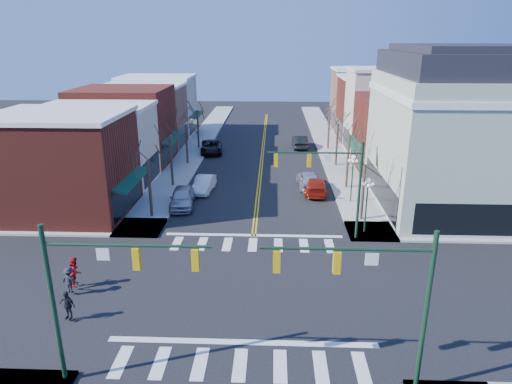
# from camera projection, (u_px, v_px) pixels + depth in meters

# --- Properties ---
(ground) EXTENTS (160.00, 160.00, 0.00)m
(ground) POSITION_uv_depth(u_px,v_px,m) (248.00, 291.00, 26.25)
(ground) COLOR black
(ground) RESTS_ON ground
(sidewalk_left) EXTENTS (3.50, 70.00, 0.15)m
(sidewalk_left) POSITION_uv_depth(u_px,v_px,m) (172.00, 182.00, 45.45)
(sidewalk_left) COLOR #9E9B93
(sidewalk_left) RESTS_ON ground
(sidewalk_right) EXTENTS (3.50, 70.00, 0.15)m
(sidewalk_right) POSITION_uv_depth(u_px,v_px,m) (348.00, 185.00, 44.79)
(sidewalk_right) COLOR #9E9B93
(sidewalk_right) RESTS_ON ground
(bldg_left_brick_a) EXTENTS (10.00, 8.50, 8.00)m
(bldg_left_brick_a) POSITION_uv_depth(u_px,v_px,m) (63.00, 166.00, 36.63)
(bldg_left_brick_a) COLOR maroon
(bldg_left_brick_a) RESTS_ON ground
(bldg_left_stucco_a) EXTENTS (10.00, 7.00, 7.50)m
(bldg_left_stucco_a) POSITION_uv_depth(u_px,v_px,m) (99.00, 147.00, 44.03)
(bldg_left_stucco_a) COLOR beige
(bldg_left_stucco_a) RESTS_ON ground
(bldg_left_brick_b) EXTENTS (10.00, 9.00, 8.50)m
(bldg_left_brick_b) POSITION_uv_depth(u_px,v_px,m) (124.00, 126.00, 51.43)
(bldg_left_brick_b) COLOR maroon
(bldg_left_brick_b) RESTS_ON ground
(bldg_left_tan) EXTENTS (10.00, 7.50, 7.80)m
(bldg_left_tan) POSITION_uv_depth(u_px,v_px,m) (144.00, 117.00, 59.34)
(bldg_left_tan) COLOR #9A6F55
(bldg_left_tan) RESTS_ON ground
(bldg_left_stucco_b) EXTENTS (10.00, 8.00, 8.20)m
(bldg_left_stucco_b) POSITION_uv_depth(u_px,v_px,m) (159.00, 107.00, 66.59)
(bldg_left_stucco_b) COLOR beige
(bldg_left_stucco_b) RESTS_ON ground
(bldg_right_brick_a) EXTENTS (10.00, 8.50, 8.00)m
(bldg_right_brick_a) POSITION_uv_depth(u_px,v_px,m) (406.00, 134.00, 48.70)
(bldg_right_brick_a) COLOR maroon
(bldg_right_brick_a) RESTS_ON ground
(bldg_right_stucco) EXTENTS (10.00, 7.00, 10.00)m
(bldg_right_stucco) POSITION_uv_depth(u_px,v_px,m) (389.00, 113.00, 55.69)
(bldg_right_stucco) COLOR beige
(bldg_right_stucco) RESTS_ON ground
(bldg_right_brick_b) EXTENTS (10.00, 8.00, 8.50)m
(bldg_right_brick_b) POSITION_uv_depth(u_px,v_px,m) (376.00, 110.00, 63.03)
(bldg_right_brick_b) COLOR maroon
(bldg_right_brick_b) RESTS_ON ground
(bldg_right_tan) EXTENTS (10.00, 8.00, 9.00)m
(bldg_right_tan) POSITION_uv_depth(u_px,v_px,m) (365.00, 100.00, 70.50)
(bldg_right_tan) COLOR #9A6F55
(bldg_right_tan) RESTS_ON ground
(victorian_corner) EXTENTS (12.25, 14.25, 13.30)m
(victorian_corner) POSITION_uv_depth(u_px,v_px,m) (459.00, 130.00, 37.17)
(victorian_corner) COLOR #A8B79E
(victorian_corner) RESTS_ON ground
(traffic_mast_near_left) EXTENTS (6.60, 0.28, 7.20)m
(traffic_mast_near_left) POSITION_uv_depth(u_px,v_px,m) (96.00, 284.00, 17.93)
(traffic_mast_near_left) COLOR #14331E
(traffic_mast_near_left) RESTS_ON ground
(traffic_mast_near_right) EXTENTS (6.60, 0.28, 7.20)m
(traffic_mast_near_right) POSITION_uv_depth(u_px,v_px,m) (380.00, 290.00, 17.51)
(traffic_mast_near_right) COLOR #14331E
(traffic_mast_near_right) RESTS_ON ground
(traffic_mast_far_right) EXTENTS (6.60, 0.28, 7.20)m
(traffic_mast_far_right) POSITION_uv_depth(u_px,v_px,m) (333.00, 177.00, 31.50)
(traffic_mast_far_right) COLOR #14331E
(traffic_mast_far_right) RESTS_ON ground
(lamppost_corner) EXTENTS (0.36, 0.36, 4.33)m
(lamppost_corner) POSITION_uv_depth(u_px,v_px,m) (367.00, 196.00, 33.01)
(lamppost_corner) COLOR #14331E
(lamppost_corner) RESTS_ON ground
(lamppost_midblock) EXTENTS (0.36, 0.36, 4.33)m
(lamppost_midblock) POSITION_uv_depth(u_px,v_px,m) (353.00, 171.00, 39.15)
(lamppost_midblock) COLOR #14331E
(lamppost_midblock) RESTS_ON ground
(tree_left_a) EXTENTS (0.24, 0.24, 4.76)m
(tree_left_a) POSITION_uv_depth(u_px,v_px,m) (150.00, 189.00, 36.18)
(tree_left_a) COLOR #382B21
(tree_left_a) RESTS_ON ground
(tree_left_b) EXTENTS (0.24, 0.24, 5.04)m
(tree_left_b) POSITION_uv_depth(u_px,v_px,m) (171.00, 161.00, 43.69)
(tree_left_b) COLOR #382B21
(tree_left_b) RESTS_ON ground
(tree_left_c) EXTENTS (0.24, 0.24, 4.55)m
(tree_left_c) POSITION_uv_depth(u_px,v_px,m) (187.00, 145.00, 51.33)
(tree_left_c) COLOR #382B21
(tree_left_c) RESTS_ON ground
(tree_left_d) EXTENTS (0.24, 0.24, 4.90)m
(tree_left_d) POSITION_uv_depth(u_px,v_px,m) (198.00, 130.00, 58.83)
(tree_left_d) COLOR #382B21
(tree_left_d) RESTS_ON ground
(tree_right_a) EXTENTS (0.24, 0.24, 4.62)m
(tree_right_a) POSITION_uv_depth(u_px,v_px,m) (363.00, 193.00, 35.57)
(tree_right_a) COLOR #382B21
(tree_right_a) RESTS_ON ground
(tree_right_b) EXTENTS (0.24, 0.24, 5.18)m
(tree_right_b) POSITION_uv_depth(u_px,v_px,m) (348.00, 163.00, 43.04)
(tree_right_b) COLOR #382B21
(tree_right_b) RESTS_ON ground
(tree_right_c) EXTENTS (0.24, 0.24, 4.83)m
(tree_right_c) POSITION_uv_depth(u_px,v_px,m) (337.00, 145.00, 50.66)
(tree_right_c) COLOR #382B21
(tree_right_c) RESTS_ON ground
(tree_right_d) EXTENTS (0.24, 0.24, 4.97)m
(tree_right_d) POSITION_uv_depth(u_px,v_px,m) (329.00, 130.00, 58.20)
(tree_right_d) COLOR #382B21
(tree_right_d) RESTS_ON ground
(car_left_near) EXTENTS (2.45, 5.02, 1.65)m
(car_left_near) POSITION_uv_depth(u_px,v_px,m) (182.00, 197.00, 39.02)
(car_left_near) COLOR #A4A5A9
(car_left_near) RESTS_ON ground
(car_left_mid) EXTENTS (1.90, 4.49, 1.44)m
(car_left_mid) POSITION_uv_depth(u_px,v_px,m) (204.00, 184.00, 42.84)
(car_left_mid) COLOR white
(car_left_mid) RESTS_ON ground
(car_left_far) EXTENTS (3.17, 5.82, 1.55)m
(car_left_far) POSITION_uv_depth(u_px,v_px,m) (211.00, 147.00, 56.95)
(car_left_far) COLOR black
(car_left_far) RESTS_ON ground
(car_right_near) EXTENTS (2.30, 5.11, 1.45)m
(car_right_near) POSITION_uv_depth(u_px,v_px,m) (315.00, 186.00, 42.38)
(car_right_near) COLOR #9B1C0E
(car_right_near) RESTS_ON ground
(car_right_mid) EXTENTS (2.25, 5.07, 1.70)m
(car_right_mid) POSITION_uv_depth(u_px,v_px,m) (309.00, 180.00, 43.79)
(car_right_mid) COLOR silver
(car_right_mid) RESTS_ON ground
(car_right_far) EXTENTS (1.96, 5.11, 1.66)m
(car_right_far) POSITION_uv_depth(u_px,v_px,m) (300.00, 142.00, 59.54)
(car_right_far) COLOR black
(car_right_far) RESTS_ON ground
(pedestrian_red_b) EXTENTS (0.84, 0.98, 1.77)m
(pedestrian_red_b) POSITION_uv_depth(u_px,v_px,m) (75.00, 271.00, 26.37)
(pedestrian_red_b) COLOR red
(pedestrian_red_b) RESTS_ON sidewalk_left
(pedestrian_dark_a) EXTENTS (0.99, 0.64, 1.57)m
(pedestrian_dark_a) POSITION_uv_depth(u_px,v_px,m) (67.00, 305.00, 23.25)
(pedestrian_dark_a) COLOR black
(pedestrian_dark_a) RESTS_ON sidewalk_left
(pedestrian_dark_b) EXTENTS (1.13, 0.84, 1.56)m
(pedestrian_dark_b) POSITION_uv_depth(u_px,v_px,m) (70.00, 280.00, 25.63)
(pedestrian_dark_b) COLOR black
(pedestrian_dark_b) RESTS_ON sidewalk_left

